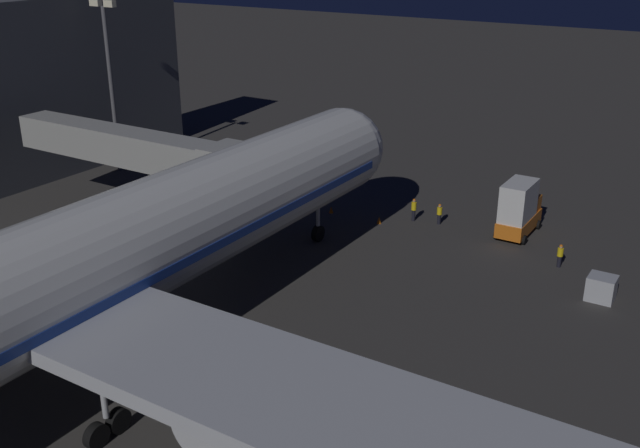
% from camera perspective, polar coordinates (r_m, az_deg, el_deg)
% --- Properties ---
extents(ground_plane, '(320.00, 320.00, 0.00)m').
position_cam_1_polar(ground_plane, '(42.61, -12.26, -8.69)').
color(ground_plane, '#383533').
extents(airliner_at_gate, '(52.50, 64.29, 19.22)m').
position_cam_1_polar(airliner_at_gate, '(35.13, -22.55, -5.58)').
color(airliner_at_gate, silver).
rests_on(airliner_at_gate, ground_plane).
extents(jet_bridge, '(22.37, 3.40, 7.74)m').
position_cam_1_polar(jet_bridge, '(55.81, -13.34, 5.53)').
color(jet_bridge, '#9E9E99').
rests_on(jet_bridge, ground_plane).
extents(apron_floodlight_mast, '(2.90, 0.50, 15.75)m').
position_cam_1_polar(apron_floodlight_mast, '(71.06, -16.06, 11.24)').
color(apron_floodlight_mast, '#59595E').
rests_on(apron_floodlight_mast, ground_plane).
extents(cargo_truck_aft, '(2.36, 5.07, 4.27)m').
position_cam_1_polar(cargo_truck_aft, '(56.53, 15.27, 1.17)').
color(cargo_truck_aft, orange).
rests_on(cargo_truck_aft, ground_plane).
extents(baggage_container_mid_row, '(1.67, 1.52, 1.57)m').
position_cam_1_polar(baggage_container_mid_row, '(48.64, 21.08, -4.68)').
color(baggage_container_mid_row, '#B7BABF').
rests_on(baggage_container_mid_row, ground_plane).
extents(ground_crew_near_nose_gear, '(0.40, 0.40, 1.67)m').
position_cam_1_polar(ground_crew_near_nose_gear, '(57.73, 9.29, 0.85)').
color(ground_crew_near_nose_gear, black).
rests_on(ground_crew_near_nose_gear, ground_plane).
extents(ground_crew_under_port_wing, '(0.40, 0.40, 1.84)m').
position_cam_1_polar(ground_crew_under_port_wing, '(58.07, 7.32, 1.20)').
color(ground_crew_under_port_wing, black).
rests_on(ground_crew_under_port_wing, ground_plane).
extents(ground_crew_walking_aft, '(0.40, 0.40, 1.66)m').
position_cam_1_polar(ground_crew_walking_aft, '(52.27, 18.21, -2.28)').
color(ground_crew_walking_aft, black).
rests_on(ground_crew_walking_aft, ground_plane).
extents(traffic_cone_nose_port, '(0.36, 0.36, 0.55)m').
position_cam_1_polar(traffic_cone_nose_port, '(57.50, 4.63, 0.30)').
color(traffic_cone_nose_port, orange).
rests_on(traffic_cone_nose_port, ground_plane).
extents(traffic_cone_nose_starboard, '(0.36, 0.36, 0.55)m').
position_cam_1_polar(traffic_cone_nose_starboard, '(59.50, 0.88, 1.13)').
color(traffic_cone_nose_starboard, orange).
rests_on(traffic_cone_nose_starboard, ground_plane).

